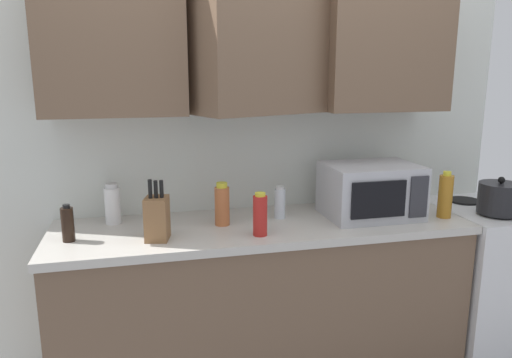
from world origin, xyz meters
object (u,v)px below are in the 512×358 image
knife_block (157,218)px  bottle_red_sauce (260,215)px  bottle_amber_vinegar (445,196)px  bottle_white_jar (113,204)px  stove_range (497,279)px  bottle_spice_jar (222,205)px  kettle (499,198)px  bottle_clear_tall (280,203)px  bottle_soy_dark (68,224)px  microwave (371,190)px

knife_block → bottle_red_sauce: 0.47m
bottle_red_sauce → bottle_amber_vinegar: bearing=3.1°
bottle_amber_vinegar → bottle_white_jar: 1.73m
knife_block → bottle_amber_vinegar: knife_block is taller
stove_range → bottle_red_sauce: bearing=-173.8°
bottle_spice_jar → bottle_amber_vinegar: 1.17m
knife_block → bottle_amber_vinegar: (1.49, 0.00, 0.01)m
kettle → bottle_clear_tall: 1.18m
knife_block → bottle_amber_vinegar: bearing=0.1°
kettle → bottle_white_jar: (-2.01, 0.33, 0.01)m
stove_range → knife_block: knife_block is taller
bottle_spice_jar → bottle_soy_dark: 0.72m
kettle → bottle_amber_vinegar: bottle_amber_vinegar is taller
bottle_soy_dark → bottle_clear_tall: bearing=6.6°
bottle_red_sauce → bottle_soy_dark: bottle_red_sauce is taller
bottle_red_sauce → bottle_amber_vinegar: (1.02, 0.05, 0.02)m
stove_range → knife_block: bearing=-176.8°
bottle_spice_jar → bottle_red_sauce: 0.25m
stove_range → microwave: microwave is taller
bottle_amber_vinegar → bottle_clear_tall: size_ratio=1.44×
bottle_red_sauce → bottle_clear_tall: size_ratio=1.20×
bottle_clear_tall → stove_range: bearing=-3.5°
knife_block → bottle_red_sauce: size_ratio=1.39×
kettle → microwave: bearing=167.8°
stove_range → bottle_clear_tall: bearing=176.5°
stove_range → bottle_amber_vinegar: bottle_amber_vinegar is taller
stove_range → knife_block: size_ratio=3.18×
bottle_soy_dark → kettle: bearing=-2.6°
knife_block → bottle_soy_dark: (-0.40, 0.07, -0.02)m
stove_range → bottle_spice_jar: size_ratio=4.18×
bottle_amber_vinegar → bottle_white_jar: size_ratio=1.19×
bottle_red_sauce → bottle_soy_dark: size_ratio=1.20×
knife_block → bottle_spice_jar: size_ratio=1.31×
bottle_red_sauce → bottle_clear_tall: bearing=55.4°
kettle → microwave: (-0.68, 0.15, 0.05)m
stove_range → bottle_spice_jar: bearing=178.7°
bottle_red_sauce → microwave: bearing=14.6°
knife_block → bottle_spice_jar: (0.32, 0.15, -0.00)m
microwave → bottle_amber_vinegar: (0.37, -0.11, -0.02)m
bottle_amber_vinegar → bottle_white_jar: (-1.70, 0.30, -0.02)m
stove_range → bottle_spice_jar: 1.73m
microwave → knife_block: size_ratio=1.68×
kettle → knife_block: (-1.80, 0.03, 0.01)m
bottle_soy_dark → bottle_amber_vinegar: bearing=-2.0°
bottle_spice_jar → stove_range: bearing=-1.3°
stove_range → kettle: kettle is taller
stove_range → bottle_spice_jar: bottle_spice_jar is taller
stove_range → bottle_clear_tall: (-1.33, 0.08, 0.53)m
bottle_amber_vinegar → bottle_soy_dark: (-1.89, 0.07, -0.04)m
microwave → bottle_red_sauce: bearing=-165.4°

